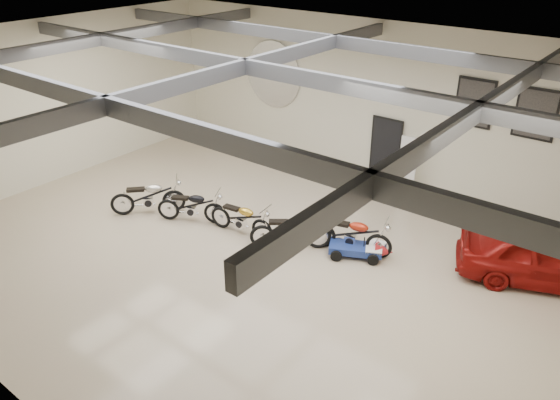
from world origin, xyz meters
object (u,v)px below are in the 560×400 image
Objects in this scene: banner_stand at (407,167)px; motorcycle_gold at (241,217)px; motorcycle_silver at (148,196)px; motorcycle_red at (351,234)px; vintage_car at (545,257)px; motorcycle_black at (191,205)px; go_kart at (361,247)px; motorcycle_yellow at (291,230)px.

motorcycle_gold is at bearing -125.77° from banner_stand.
motorcycle_silver is at bearing -142.74° from banner_stand.
motorcycle_silver reaches higher than motorcycle_red.
vintage_car is (4.15, 1.64, 0.12)m from motorcycle_red.
motorcycle_red is at bearing 89.49° from vintage_car.
banner_stand is 5.02m from vintage_car.
motorcycle_black is 4.53m from motorcycle_red.
banner_stand is at bearing 73.85° from go_kart.
banner_stand is at bearing 42.46° from vintage_car.
motorcycle_gold is 0.92× the size of motorcycle_red.
motorcycle_black is at bearing -175.04° from motorcycle_gold.
motorcycle_yellow is 1.52m from motorcycle_red.
vintage_car is (6.93, 2.66, 0.16)m from motorcycle_gold.
motorcycle_black is 1.01× the size of motorcycle_gold.
motorcycle_red is (5.65, 1.76, -0.00)m from motorcycle_silver.
motorcycle_black is 8.98m from vintage_car.
vintage_car reaches higher than motorcycle_red.
banner_stand is 4.68m from motorcycle_yellow.
motorcycle_gold is at bearing -175.68° from motorcycle_red.
motorcycle_silver is at bearing 155.33° from motorcycle_yellow.
banner_stand is at bearing 41.07° from motorcycle_yellow.
vintage_car is (4.52, -2.15, -0.30)m from banner_stand.
motorcycle_yellow is at bearing 1.98° from motorcycle_gold.
go_kart is 4.18m from vintage_car.
motorcycle_yellow is 1.27× the size of go_kart.
vintage_car reaches higher than motorcycle_yellow.
go_kart is at bearing 10.30° from motorcycle_gold.
motorcycle_gold is at bearing -32.40° from motorcycle_silver.
go_kart is at bearing -30.82° from motorcycle_silver.
banner_stand is 0.93× the size of motorcycle_yellow.
motorcycle_red reaches higher than motorcycle_black.
motorcycle_black is 0.50× the size of vintage_car.
motorcycle_black is 0.94× the size of motorcycle_yellow.
go_kart is (0.33, -0.03, -0.24)m from motorcycle_red.
motorcycle_black is (1.33, 0.41, -0.04)m from motorcycle_silver.
banner_stand is 1.00× the size of motorcycle_gold.
motorcycle_silver is 1.39m from motorcycle_black.
motorcycle_silver is 1.01× the size of motorcycle_yellow.
banner_stand reaches higher than motorcycle_black.
motorcycle_red reaches higher than motorcycle_gold.
motorcycle_red reaches higher than motorcycle_yellow.
motorcycle_red reaches higher than go_kart.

